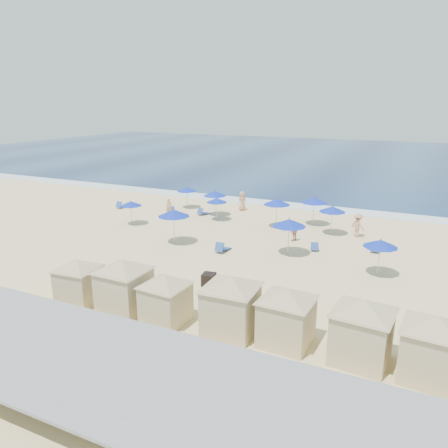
{
  "coord_description": "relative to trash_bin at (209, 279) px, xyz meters",
  "views": [
    {
      "loc": [
        12.44,
        -25.3,
        10.04
      ],
      "look_at": [
        -0.98,
        3.0,
        1.16
      ],
      "focal_mm": 35.0,
      "sensor_mm": 36.0,
      "label": 1
    }
  ],
  "objects": [
    {
      "name": "cabana_0",
      "position": [
        -5.03,
        -4.72,
        1.1
      ],
      "size": [
        4.03,
        4.03,
        2.54
      ],
      "color": "beige",
      "rests_on": "ground"
    },
    {
      "name": "umbrella_9",
      "position": [
        8.41,
        5.64,
        1.64
      ],
      "size": [
        2.02,
        2.02,
        2.3
      ],
      "color": "#A5A8AD",
      "rests_on": "ground"
    },
    {
      "name": "beach_chair_2",
      "position": [
        -7.72,
        13.77,
        -0.11
      ],
      "size": [
        1.02,
        1.39,
        0.7
      ],
      "color": "#294B99",
      "rests_on": "ground"
    },
    {
      "name": "beachgoer_0",
      "position": [
        -10.33,
        12.19,
        0.44
      ],
      "size": [
        0.68,
        0.67,
        1.59
      ],
      "primitive_type": "imported",
      "rotation": [
        0.0,
        0.0,
        0.76
      ],
      "color": "tan",
      "rests_on": "ground"
    },
    {
      "name": "ocean",
      "position": [
        -1.94,
        60.14,
        -0.32
      ],
      "size": [
        160.0,
        80.0,
        0.06
      ],
      "primitive_type": "cube",
      "color": "#0E244F",
      "rests_on": "ground"
    },
    {
      "name": "umbrella_8",
      "position": [
        4.1,
        12.78,
        1.66
      ],
      "size": [
        2.04,
        2.04,
        2.32
      ],
      "color": "#A5A8AD",
      "rests_on": "ground"
    },
    {
      "name": "cabana_6",
      "position": [
        11.35,
        -4.07,
        1.27
      ],
      "size": [
        4.5,
        4.5,
        2.83
      ],
      "color": "beige",
      "rests_on": "ground"
    },
    {
      "name": "trash_bin",
      "position": [
        0.0,
        0.0,
        0.0
      ],
      "size": [
        0.81,
        0.81,
        0.71
      ],
      "primitive_type": "cube",
      "rotation": [
        0.0,
        0.0,
        0.15
      ],
      "color": "black",
      "rests_on": "ground"
    },
    {
      "name": "ground",
      "position": [
        -1.94,
        5.14,
        -0.35
      ],
      "size": [
        160.0,
        160.0,
        0.0
      ],
      "primitive_type": "plane",
      "color": "beige",
      "rests_on": "ground"
    },
    {
      "name": "beach_chair_4",
      "position": [
        3.89,
        8.53,
        -0.13
      ],
      "size": [
        0.76,
        1.26,
        0.65
      ],
      "color": "#294B99",
      "rests_on": "ground"
    },
    {
      "name": "beach_chair_1",
      "position": [
        -10.59,
        13.13,
        -0.1
      ],
      "size": [
        0.98,
        1.45,
        0.73
      ],
      "color": "#294B99",
      "rests_on": "ground"
    },
    {
      "name": "umbrella_4",
      "position": [
        -5.72,
        5.64,
        1.93
      ],
      "size": [
        2.31,
        2.31,
        2.63
      ],
      "color": "#A5A8AD",
      "rests_on": "ground"
    },
    {
      "name": "cabana_5",
      "position": [
        8.84,
        -3.97,
        1.32
      ],
      "size": [
        4.63,
        4.63,
        2.92
      ],
      "color": "beige",
      "rests_on": "ground"
    },
    {
      "name": "cabana_1",
      "position": [
        -2.34,
        -4.47,
        1.32
      ],
      "size": [
        4.65,
        4.65,
        2.92
      ],
      "color": "beige",
      "rests_on": "ground"
    },
    {
      "name": "umbrella_2",
      "position": [
        -6.65,
        14.08,
        1.68
      ],
      "size": [
        2.06,
        2.06,
        2.34
      ],
      "color": "#A5A8AD",
      "rests_on": "ground"
    },
    {
      "name": "beach_chair_5",
      "position": [
        7.76,
        10.03,
        -0.09
      ],
      "size": [
        0.62,
        1.38,
        0.76
      ],
      "color": "#294B99",
      "rests_on": "ground"
    },
    {
      "name": "cabana_2",
      "position": [
        0.14,
        -4.62,
        1.12
      ],
      "size": [
        4.1,
        4.1,
        2.58
      ],
      "color": "beige",
      "rests_on": "ground"
    },
    {
      "name": "umbrella_6",
      "position": [
        2.49,
        6.83,
        1.89
      ],
      "size": [
        2.27,
        2.27,
        2.58
      ],
      "color": "#A5A8AD",
      "rests_on": "ground"
    },
    {
      "name": "seawall",
      "position": [
        -1.94,
        -8.36,
        0.3
      ],
      "size": [
        160.0,
        6.1,
        1.22
      ],
      "color": "gray",
      "rests_on": "ground"
    },
    {
      "name": "surf_line",
      "position": [
        -1.94,
        20.64,
        -0.31
      ],
      "size": [
        160.0,
        2.5,
        0.08
      ],
      "primitive_type": "cube",
      "color": "white",
      "rests_on": "ground"
    },
    {
      "name": "umbrella_5",
      "position": [
        -0.36,
        12.71,
        1.8
      ],
      "size": [
        2.18,
        2.18,
        2.49
      ],
      "color": "#A5A8AD",
      "rests_on": "ground"
    },
    {
      "name": "beachgoer_1",
      "position": [
        2.01,
        9.92,
        0.43
      ],
      "size": [
        0.73,
        0.99,
        1.56
      ],
      "primitive_type": "imported",
      "rotation": [
        0.0,
        0.0,
        4.28
      ],
      "color": "tan",
      "rests_on": "ground"
    },
    {
      "name": "umbrella_7",
      "position": [
        2.19,
        14.82,
        1.76
      ],
      "size": [
        2.15,
        2.15,
        2.44
      ],
      "color": "#A5A8AD",
      "rests_on": "ground"
    },
    {
      "name": "beach_chair_0",
      "position": [
        -16.15,
        12.73,
        -0.11
      ],
      "size": [
        0.61,
        1.29,
        0.7
      ],
      "color": "#294B99",
      "rests_on": "ground"
    },
    {
      "name": "umbrella_1",
      "position": [
        -10.37,
        15.48,
        1.49
      ],
      "size": [
        1.87,
        1.87,
        2.13
      ],
      "color": "#A5A8AD",
      "rests_on": "ground"
    },
    {
      "name": "umbrella_3",
      "position": [
        -5.76,
        12.69,
        1.43
      ],
      "size": [
        1.8,
        1.8,
        2.05
      ],
      "color": "#A5A8AD",
      "rests_on": "ground"
    },
    {
      "name": "beachgoer_2",
      "position": [
        6.07,
        12.92,
        0.56
      ],
      "size": [
        1.36,
        1.22,
        1.83
      ],
      "primitive_type": "imported",
      "rotation": [
        0.0,
        0.0,
        2.56
      ],
      "color": "tan",
      "rests_on": "ground"
    },
    {
      "name": "beach_chair_3",
      "position": [
        -1.78,
        5.45,
        -0.09
      ],
      "size": [
        0.73,
        1.44,
        0.77
      ],
      "color": "#294B99",
      "rests_on": "ground"
    },
    {
      "name": "cabana_4",
      "position": [
        5.77,
        -4.0,
        1.25
      ],
      "size": [
        4.45,
        4.45,
        2.79
      ],
      "color": "beige",
      "rests_on": "ground"
    },
    {
      "name": "beachgoer_3",
      "position": [
        -5.16,
        16.9,
        0.56
      ],
      "size": [
        0.96,
        1.06,
        1.83
      ],
      "primitive_type": "imported",
      "rotation": [
        0.0,
        0.0,
        4.16
      ],
      "color": "tan",
      "rests_on": "ground"
    },
    {
      "name": "cabana_3",
      "position": [
        3.25,
        -4.15,
        1.35
      ],
      "size": [
        4.73,
        4.73,
        2.97
      ],
      "color": "beige",
      "rests_on": "ground"
    },
    {
      "name": "umbrella_0",
      "position": [
        -11.61,
        8.41,
        1.45
      ],
      "size": [
        1.83,
        1.83,
        2.08
      ],
      "color": "#A5A8AD",
      "rests_on": "ground"
    }
  ]
}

